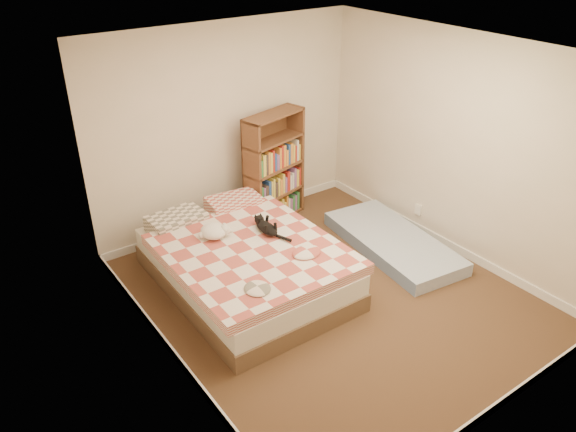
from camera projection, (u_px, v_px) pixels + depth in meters
room at (334, 192)px, 5.31m from camera, size 3.51×4.01×2.51m
bed at (243, 262)px, 5.94m from camera, size 1.65×2.24×0.60m
bookshelf at (273, 180)px, 7.11m from camera, size 0.93×0.50×1.43m
floor_mattress at (393, 242)px, 6.65m from camera, size 1.01×1.87×0.16m
black_cat at (265, 227)px, 5.95m from camera, size 0.21×0.57×0.13m
white_dog at (215, 231)px, 5.84m from camera, size 0.32×0.34×0.14m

